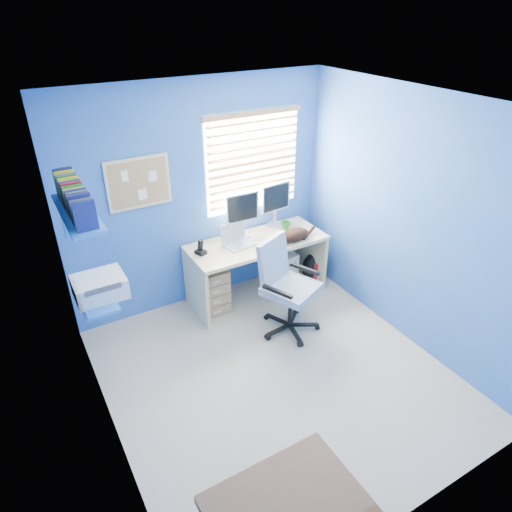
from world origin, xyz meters
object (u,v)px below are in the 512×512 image
cat (293,235)px  tower_pc (281,266)px  desk (257,269)px  laptop (239,236)px  office_chair (286,298)px

cat → tower_pc: (0.06, 0.31, -0.59)m
cat → tower_pc: 0.67m
desk → tower_pc: bearing=15.6°
laptop → tower_pc: 0.90m
desk → laptop: laptop is taller
tower_pc → office_chair: 0.94m
cat → tower_pc: cat is taller
tower_pc → office_chair: office_chair is taller
desk → laptop: bearing=174.7°
tower_pc → laptop: bearing=-176.8°
laptop → office_chair: bearing=-86.7°
desk → office_chair: (-0.04, -0.69, 0.02)m
desk → tower_pc: desk is taller
laptop → office_chair: 0.86m
desk → laptop: (-0.22, 0.02, 0.48)m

